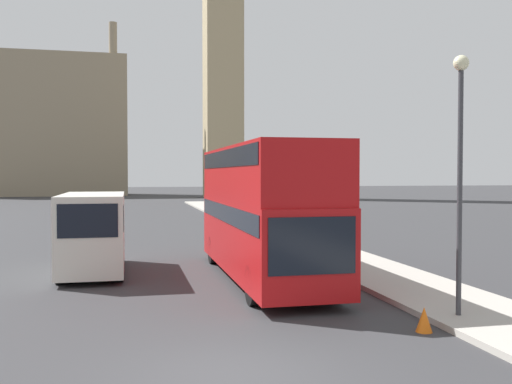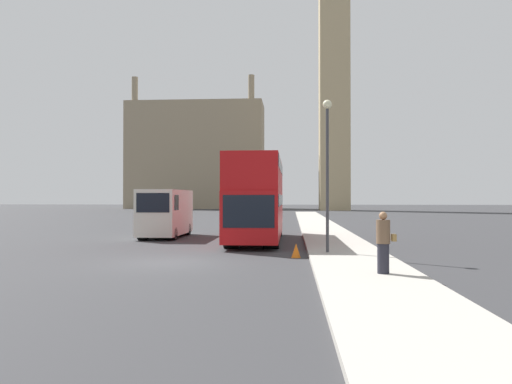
# 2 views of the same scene
# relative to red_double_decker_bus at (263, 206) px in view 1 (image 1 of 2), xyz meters

# --- Properties ---
(ground_plane) EXTENTS (300.00, 300.00, 0.00)m
(ground_plane) POSITION_rel_red_double_decker_bus_xyz_m (-2.53, -8.61, -2.41)
(ground_plane) COLOR #333335
(building_block_distant) EXTENTS (28.90, 10.68, 27.69)m
(building_block_distant) POSITION_rel_red_double_decker_bus_xyz_m (-18.71, 80.72, 8.97)
(building_block_distant) COLOR gray
(building_block_distant) RESTS_ON ground_plane
(red_double_decker_bus) EXTENTS (2.53, 10.32, 4.32)m
(red_double_decker_bus) POSITION_rel_red_double_decker_bus_xyz_m (0.00, 0.00, 0.00)
(red_double_decker_bus) COLOR #B71114
(red_double_decker_bus) RESTS_ON ground_plane
(white_van) EXTENTS (2.11, 5.49, 2.76)m
(white_van) POSITION_rel_red_double_decker_bus_xyz_m (-5.49, 2.33, -0.94)
(white_van) COLOR silver
(white_van) RESTS_ON ground_plane
(street_lamp) EXTENTS (0.36, 0.36, 6.05)m
(street_lamp) POSITION_rel_red_double_decker_bus_xyz_m (3.23, -6.24, 1.68)
(street_lamp) COLOR #38383D
(street_lamp) RESTS_ON sidewalk_strip
(traffic_cone) EXTENTS (0.36, 0.36, 0.55)m
(traffic_cone) POSITION_rel_red_double_decker_bus_xyz_m (1.98, -6.89, -2.14)
(traffic_cone) COLOR orange
(traffic_cone) RESTS_ON ground_plane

